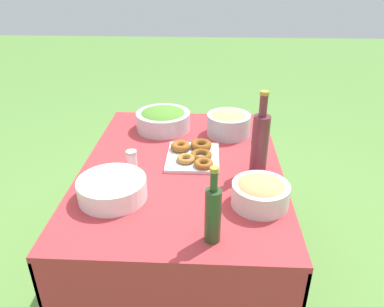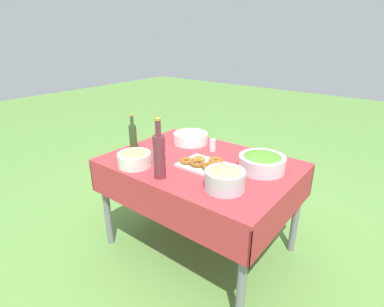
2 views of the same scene
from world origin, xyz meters
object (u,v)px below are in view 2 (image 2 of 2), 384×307
Objects in this scene: salad_bowl at (262,162)px; wine_bottle at (159,155)px; pasta_bowl at (225,178)px; plate_stack at (191,138)px; bread_bowl at (134,158)px; olive_oil_bottle at (133,137)px; donut_platter at (203,164)px.

wine_bottle is at bearing 46.75° from salad_bowl.
pasta_bowl reaches higher than plate_stack.
salad_bowl reaches higher than bread_bowl.
salad_bowl is 0.79× the size of wine_bottle.
olive_oil_bottle is at bearing -5.64° from pasta_bowl.
wine_bottle reaches higher than salad_bowl.
bread_bowl is (0.37, 0.27, 0.04)m from donut_platter.
olive_oil_bottle is (0.23, 0.40, 0.07)m from plate_stack.
pasta_bowl is 0.87m from olive_oil_bottle.
wine_bottle is 0.27m from bread_bowl.
olive_oil_bottle reaches higher than donut_platter.
bread_bowl is at bearing -4.18° from wine_bottle.
donut_platter is 0.47m from plate_stack.
pasta_bowl is at bearing 147.95° from donut_platter.
bread_bowl is (-0.21, 0.18, -0.05)m from olive_oil_bottle.
olive_oil_bottle reaches higher than bread_bowl.
plate_stack is 0.65m from wine_bottle.
donut_platter is 1.32× the size of bread_bowl.
salad_bowl is 0.36m from pasta_bowl.
pasta_bowl reaches higher than salad_bowl.
salad_bowl is 1.05× the size of olive_oil_bottle.
olive_oil_bottle is 1.28× the size of bread_bowl.
bread_bowl is at bearing 8.68° from pasta_bowl.
wine_bottle is (0.40, 0.12, 0.08)m from pasta_bowl.
wine_bottle is at bearing 156.56° from olive_oil_bottle.
pasta_bowl is 0.85× the size of plate_stack.
wine_bottle is (0.12, 0.29, 0.13)m from donut_platter.
salad_bowl is 1.02× the size of donut_platter.
salad_bowl is at bearing -163.29° from olive_oil_bottle.
wine_bottle reaches higher than plate_stack.
bread_bowl is at bearing 36.69° from donut_platter.
donut_platter is (0.28, -0.18, -0.05)m from pasta_bowl.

